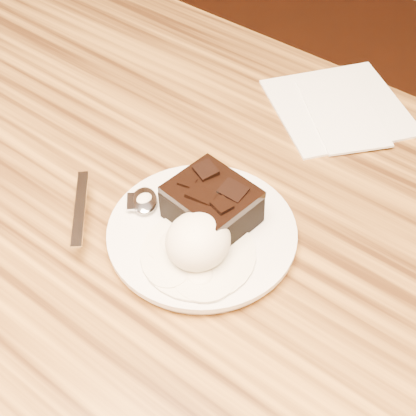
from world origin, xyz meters
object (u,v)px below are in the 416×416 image
Objects in this scene: dining_table at (159,402)px; napkin at (339,106)px; brownie at (212,207)px; spoon at (144,202)px; plate at (202,235)px; ice_cream_scoop at (198,241)px.

napkin is at bearing 80.16° from dining_table.
brownie is 0.51× the size of napkin.
spoon is at bearing 117.45° from dining_table.
ice_cream_scoop is (0.02, -0.03, 0.03)m from plate.
plate is (0.05, 0.04, 0.38)m from dining_table.
ice_cream_scoop is at bearing -58.21° from plate.
brownie is 1.23× the size of ice_cream_scoop.
dining_table is at bearing -143.06° from plate.
dining_table is 14.84× the size of brownie.
plate is at bearing -90.37° from napkin.
brownie reaches higher than dining_table.
ice_cream_scoop is (0.07, 0.01, 0.41)m from dining_table.
napkin is (0.07, 0.29, -0.02)m from spoon.
spoon is (-0.07, -0.01, 0.01)m from plate.
dining_table is 0.40m from spoon.
plate is 1.22× the size of spoon.
napkin is (0.00, 0.26, -0.03)m from brownie.
napkin reaches higher than dining_table.
ice_cream_scoop is at bearing -53.66° from spoon.
spoon is (-0.07, -0.03, -0.01)m from brownie.
ice_cream_scoop is at bearing 9.65° from dining_table.
plate is 2.95× the size of ice_cream_scoop.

